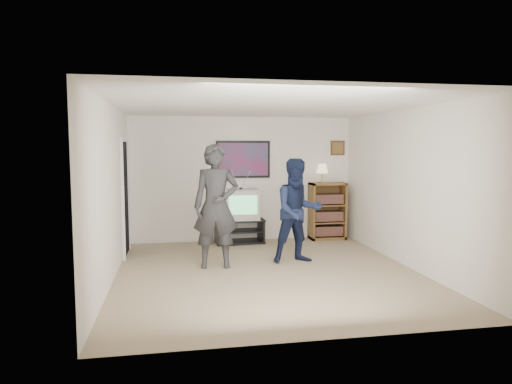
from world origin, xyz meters
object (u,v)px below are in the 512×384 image
object	(u,v)px
bookshelf	(327,211)
person_short	(298,211)
media_stand	(239,231)
crt_television	(241,204)
person_tall	(216,206)

from	to	relation	value
bookshelf	person_short	distance (m)	2.09
media_stand	person_short	bearing A→B (deg)	-70.03
crt_television	bookshelf	bearing A→B (deg)	4.27
crt_television	person_short	world-z (taller)	person_short
media_stand	person_short	xyz separation A→B (m)	(0.73, -1.70, 0.62)
person_short	person_tall	bearing A→B (deg)	178.62
media_stand	person_tall	distance (m)	2.01
bookshelf	crt_television	bearing A→B (deg)	-178.42
bookshelf	person_tall	xyz separation A→B (m)	(-2.46, -1.82, 0.39)
bookshelf	person_short	bearing A→B (deg)	-122.46
crt_television	person_tall	bearing A→B (deg)	-107.51
crt_television	person_short	bearing A→B (deg)	-65.09
person_tall	crt_television	bearing A→B (deg)	73.48
media_stand	person_tall	xyz separation A→B (m)	(-0.62, -1.77, 0.73)
media_stand	bookshelf	world-z (taller)	bookshelf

